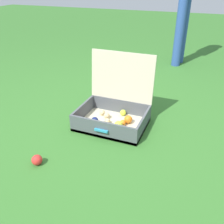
# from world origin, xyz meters

# --- Properties ---
(ground_plane) EXTENTS (16.00, 16.00, 0.00)m
(ground_plane) POSITION_xyz_m (0.00, 0.00, 0.00)
(ground_plane) COLOR #336B28
(open_suitcase) EXTENTS (0.57, 0.49, 0.57)m
(open_suitcase) POSITION_xyz_m (0.08, 0.10, 0.13)
(open_suitcase) COLOR beige
(open_suitcase) RESTS_ON ground
(stray_ball_on_grass) EXTENTS (0.07, 0.07, 0.07)m
(stray_ball_on_grass) POSITION_xyz_m (-0.20, -0.61, 0.04)
(stray_ball_on_grass) COLOR red
(stray_ball_on_grass) RESTS_ON ground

